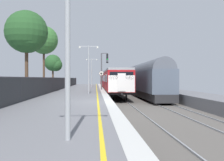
{
  "coord_description": "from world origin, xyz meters",
  "views": [
    {
      "loc": [
        -0.5,
        -17.59,
        1.57
      ],
      "look_at": [
        1.29,
        11.09,
        1.32
      ],
      "focal_mm": 42.01,
      "sensor_mm": 36.0,
      "label": 1
    }
  ],
  "objects_px": {
    "signal_gantry": "(103,67)",
    "speed_limit_sign": "(101,78)",
    "background_tree_left": "(44,41)",
    "platform_lamp_near": "(68,25)",
    "platform_lamp_mid": "(89,65)",
    "commuter_train_at_platform": "(110,80)",
    "background_tree_right": "(27,33)",
    "platform_lamp_far": "(92,70)",
    "freight_train_adjacent_track": "(140,79)",
    "background_tree_centre": "(54,64)"
  },
  "relations": [
    {
      "from": "signal_gantry",
      "to": "freight_train_adjacent_track",
      "type": "bearing_deg",
      "value": 4.68
    },
    {
      "from": "commuter_train_at_platform",
      "to": "speed_limit_sign",
      "type": "height_order",
      "value": "commuter_train_at_platform"
    },
    {
      "from": "speed_limit_sign",
      "to": "background_tree_centre",
      "type": "bearing_deg",
      "value": 123.23
    },
    {
      "from": "signal_gantry",
      "to": "speed_limit_sign",
      "type": "bearing_deg",
      "value": -96.24
    },
    {
      "from": "commuter_train_at_platform",
      "to": "platform_lamp_far",
      "type": "xyz_separation_m",
      "value": [
        -3.31,
        0.38,
        1.76
      ]
    },
    {
      "from": "platform_lamp_far",
      "to": "commuter_train_at_platform",
      "type": "bearing_deg",
      "value": -6.57
    },
    {
      "from": "platform_lamp_far",
      "to": "freight_train_adjacent_track",
      "type": "bearing_deg",
      "value": -47.56
    },
    {
      "from": "platform_lamp_near",
      "to": "platform_lamp_mid",
      "type": "distance_m",
      "value": 20.06
    },
    {
      "from": "background_tree_centre",
      "to": "background_tree_left",
      "type": "bearing_deg",
      "value": -89.37
    },
    {
      "from": "signal_gantry",
      "to": "platform_lamp_mid",
      "type": "relative_size",
      "value": 1.08
    },
    {
      "from": "commuter_train_at_platform",
      "to": "platform_lamp_far",
      "type": "distance_m",
      "value": 3.77
    },
    {
      "from": "platform_lamp_near",
      "to": "platform_lamp_mid",
      "type": "xyz_separation_m",
      "value": [
        0.0,
        20.06,
        0.04
      ]
    },
    {
      "from": "freight_train_adjacent_track",
      "to": "background_tree_centre",
      "type": "distance_m",
      "value": 16.89
    },
    {
      "from": "commuter_train_at_platform",
      "to": "speed_limit_sign",
      "type": "relative_size",
      "value": 16.27
    },
    {
      "from": "background_tree_left",
      "to": "background_tree_right",
      "type": "distance_m",
      "value": 11.12
    },
    {
      "from": "background_tree_left",
      "to": "platform_lamp_near",
      "type": "bearing_deg",
      "value": -77.93
    },
    {
      "from": "background_tree_left",
      "to": "background_tree_right",
      "type": "relative_size",
      "value": 1.07
    },
    {
      "from": "background_tree_centre",
      "to": "background_tree_right",
      "type": "height_order",
      "value": "background_tree_right"
    },
    {
      "from": "signal_gantry",
      "to": "platform_lamp_far",
      "type": "bearing_deg",
      "value": 102.19
    },
    {
      "from": "platform_lamp_near",
      "to": "platform_lamp_far",
      "type": "relative_size",
      "value": 0.95
    },
    {
      "from": "speed_limit_sign",
      "to": "background_tree_left",
      "type": "distance_m",
      "value": 10.19
    },
    {
      "from": "platform_lamp_near",
      "to": "background_tree_left",
      "type": "bearing_deg",
      "value": 102.07
    },
    {
      "from": "background_tree_right",
      "to": "background_tree_left",
      "type": "bearing_deg",
      "value": 92.55
    },
    {
      "from": "speed_limit_sign",
      "to": "platform_lamp_far",
      "type": "xyz_separation_m",
      "value": [
        -1.46,
        11.76,
        1.42
      ]
    },
    {
      "from": "platform_lamp_far",
      "to": "background_tree_centre",
      "type": "bearing_deg",
      "value": 172.78
    },
    {
      "from": "platform_lamp_near",
      "to": "background_tree_centre",
      "type": "bearing_deg",
      "value": 99.44
    },
    {
      "from": "background_tree_left",
      "to": "background_tree_centre",
      "type": "xyz_separation_m",
      "value": [
        -0.11,
        9.62,
        -2.71
      ]
    },
    {
      "from": "commuter_train_at_platform",
      "to": "freight_train_adjacent_track",
      "type": "xyz_separation_m",
      "value": [
        4.0,
        -7.62,
        0.24
      ]
    },
    {
      "from": "background_tree_centre",
      "to": "background_tree_right",
      "type": "relative_size",
      "value": 0.69
    },
    {
      "from": "freight_train_adjacent_track",
      "to": "background_tree_right",
      "type": "xyz_separation_m",
      "value": [
        -13.52,
        -11.84,
        4.61
      ]
    },
    {
      "from": "background_tree_right",
      "to": "speed_limit_sign",
      "type": "bearing_deg",
      "value": 46.45
    },
    {
      "from": "commuter_train_at_platform",
      "to": "background_tree_right",
      "type": "height_order",
      "value": "background_tree_right"
    },
    {
      "from": "freight_train_adjacent_track",
      "to": "background_tree_centre",
      "type": "relative_size",
      "value": 5.11
    },
    {
      "from": "speed_limit_sign",
      "to": "commuter_train_at_platform",
      "type": "bearing_deg",
      "value": 80.79
    },
    {
      "from": "freight_train_adjacent_track",
      "to": "platform_lamp_mid",
      "type": "distance_m",
      "value": 14.18
    },
    {
      "from": "speed_limit_sign",
      "to": "background_tree_left",
      "type": "xyz_separation_m",
      "value": [
        -8.17,
        3.0,
        5.31
      ]
    },
    {
      "from": "speed_limit_sign",
      "to": "platform_lamp_mid",
      "type": "distance_m",
      "value": 8.53
    },
    {
      "from": "commuter_train_at_platform",
      "to": "background_tree_left",
      "type": "xyz_separation_m",
      "value": [
        -10.01,
        -8.38,
        5.66
      ]
    },
    {
      "from": "background_tree_centre",
      "to": "background_tree_right",
      "type": "bearing_deg",
      "value": -88.34
    },
    {
      "from": "platform_lamp_mid",
      "to": "background_tree_left",
      "type": "relative_size",
      "value": 0.54
    },
    {
      "from": "signal_gantry",
      "to": "platform_lamp_mid",
      "type": "distance_m",
      "value": 11.76
    },
    {
      "from": "freight_train_adjacent_track",
      "to": "background_tree_right",
      "type": "height_order",
      "value": "background_tree_right"
    },
    {
      "from": "freight_train_adjacent_track",
      "to": "platform_lamp_near",
      "type": "distance_m",
      "value": 32.97
    },
    {
      "from": "commuter_train_at_platform",
      "to": "platform_lamp_near",
      "type": "distance_m",
      "value": 39.91
    },
    {
      "from": "platform_lamp_mid",
      "to": "background_tree_right",
      "type": "relative_size",
      "value": 0.58
    },
    {
      "from": "signal_gantry",
      "to": "background_tree_left",
      "type": "relative_size",
      "value": 0.58
    },
    {
      "from": "commuter_train_at_platform",
      "to": "signal_gantry",
      "type": "relative_size",
      "value": 7.76
    },
    {
      "from": "background_tree_left",
      "to": "background_tree_centre",
      "type": "distance_m",
      "value": 10.0
    },
    {
      "from": "freight_train_adjacent_track",
      "to": "platform_lamp_far",
      "type": "height_order",
      "value": "platform_lamp_far"
    },
    {
      "from": "platform_lamp_far",
      "to": "background_tree_right",
      "type": "height_order",
      "value": "background_tree_right"
    }
  ]
}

